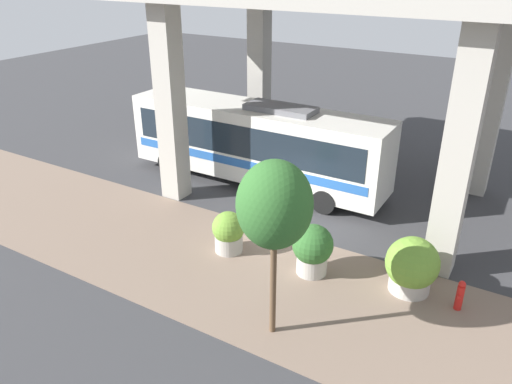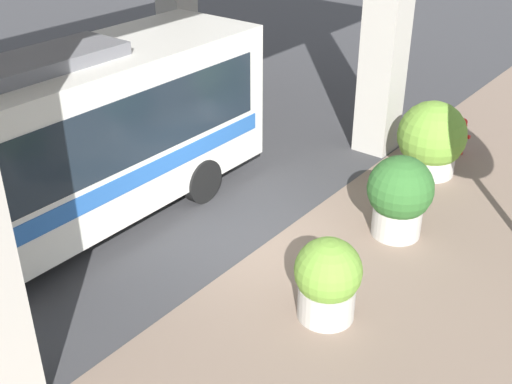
{
  "view_description": "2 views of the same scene",
  "coord_description": "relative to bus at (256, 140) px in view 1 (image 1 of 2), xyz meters",
  "views": [
    {
      "loc": [
        -14.46,
        -7.42,
        9.37
      ],
      "look_at": [
        -0.88,
        0.69,
        1.86
      ],
      "focal_mm": 35.0,
      "sensor_mm": 36.0,
      "label": 1
    },
    {
      "loc": [
        -6.45,
        8.48,
        7.08
      ],
      "look_at": [
        0.24,
        -0.08,
        1.11
      ],
      "focal_mm": 45.0,
      "sensor_mm": 36.0,
      "label": 2
    }
  ],
  "objects": [
    {
      "name": "fire_hydrant",
      "position": [
        -4.74,
        -9.69,
        -1.54
      ],
      "size": [
        0.45,
        0.22,
        0.98
      ],
      "color": "red",
      "rests_on": "ground"
    },
    {
      "name": "planter_front",
      "position": [
        -5.24,
        -5.23,
        -1.14
      ],
      "size": [
        1.32,
        1.32,
        1.73
      ],
      "color": "#ADA89E",
      "rests_on": "ground"
    },
    {
      "name": "overpass",
      "position": [
        0.63,
        -3.22,
        5.34
      ],
      "size": [
        9.4,
        18.98,
        8.5
      ],
      "color": "#ADA89E",
      "rests_on": "ground"
    },
    {
      "name": "planter_back",
      "position": [
        -4.55,
        -8.21,
        -1.16
      ],
      "size": [
        1.62,
        1.62,
        1.81
      ],
      "color": "#ADA89E",
      "rests_on": "ground"
    },
    {
      "name": "planter_middle",
      "position": [
        -5.5,
        -2.17,
        -1.28
      ],
      "size": [
        1.13,
        1.13,
        1.5
      ],
      "color": "#ADA89E",
      "rests_on": "ground"
    },
    {
      "name": "sidewalk_strip",
      "position": [
        -6.37,
        -3.22,
        -2.03
      ],
      "size": [
        6.0,
        40.0,
        0.02
      ],
      "color": "#7A6656",
      "rests_on": "ground"
    },
    {
      "name": "street_tree_near",
      "position": [
        -8.34,
        -5.49,
        1.84
      ],
      "size": [
        1.9,
        1.9,
        5.05
      ],
      "color": "brown",
      "rests_on": "ground"
    },
    {
      "name": "bus",
      "position": [
        0.0,
        0.0,
        0.0
      ],
      "size": [
        2.66,
        11.87,
        3.76
      ],
      "color": "silver",
      "rests_on": "ground"
    },
    {
      "name": "ground_plane",
      "position": [
        -3.37,
        -3.22,
        -2.04
      ],
      "size": [
        80.0,
        80.0,
        0.0
      ],
      "primitive_type": "plane",
      "color": "#38383A",
      "rests_on": "ground"
    }
  ]
}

